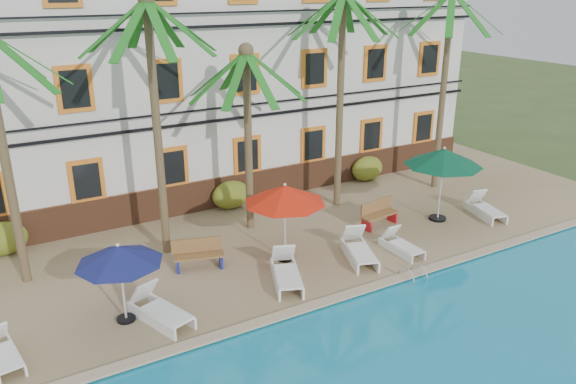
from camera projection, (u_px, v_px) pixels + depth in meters
ground at (308, 295)px, 16.08m from camera, size 100.00×100.00×0.00m
pool_deck at (235, 229)px, 20.10m from camera, size 30.00×12.00×0.25m
pool_coping at (326, 301)px, 15.25m from camera, size 30.00×0.35×0.06m
hotel_building at (178, 64)px, 22.31m from camera, size 25.40×6.44×10.22m
palm_b at (154, 94)px, 16.35m from camera, size 3.96×3.96×8.03m
palm_c at (247, 112)px, 18.49m from camera, size 3.96×3.96×6.39m
palm_d at (341, 70)px, 20.19m from camera, size 3.96×3.96×8.15m
palm_e at (446, 63)px, 22.15m from camera, size 3.96×3.96×8.11m
shrub_left at (3, 239)px, 17.76m from camera, size 1.50×0.90×1.10m
shrub_mid at (231, 195)px, 21.44m from camera, size 1.50×0.90×1.10m
shrub_right at (367, 169)px, 24.47m from camera, size 1.50×0.90×1.10m
umbrella_blue at (119, 255)px, 13.82m from camera, size 2.18×2.18×2.19m
umbrella_red at (285, 195)px, 16.92m from camera, size 2.53×2.53×2.53m
umbrella_green at (444, 158)px, 19.78m from camera, size 2.78×2.78×2.77m
lounger_a at (2, 353)px, 12.77m from camera, size 0.84×1.73×0.79m
lounger_b at (160, 310)px, 14.36m from camera, size 1.31×2.09×0.93m
lounger_c at (286, 272)px, 16.20m from camera, size 1.42×2.16×0.96m
lounger_d at (359, 250)px, 17.58m from camera, size 1.37×2.14×0.95m
lounger_e at (401, 245)px, 18.04m from camera, size 0.60×1.64×0.77m
lounger_f at (485, 208)px, 20.85m from camera, size 1.10×1.96×0.88m
bench_left at (199, 253)px, 16.98m from camera, size 1.57×0.88×0.93m
bench_right at (378, 213)px, 19.95m from camera, size 1.55×0.66×0.93m
pool_ladder at (412, 277)px, 16.58m from camera, size 0.54×0.74×0.74m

